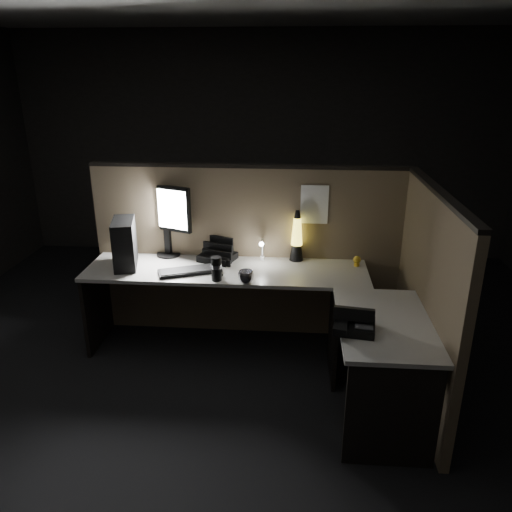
# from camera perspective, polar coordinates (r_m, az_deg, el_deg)

# --- Properties ---
(floor) EXTENTS (6.00, 6.00, 0.00)m
(floor) POSITION_cam_1_polar(r_m,az_deg,el_deg) (3.89, -2.17, -14.96)
(floor) COLOR black
(floor) RESTS_ON ground
(room_shell) EXTENTS (6.00, 6.00, 6.00)m
(room_shell) POSITION_cam_1_polar(r_m,az_deg,el_deg) (3.23, -2.56, 9.07)
(room_shell) COLOR silver
(room_shell) RESTS_ON ground
(partition_back) EXTENTS (2.66, 0.06, 1.50)m
(partition_back) POSITION_cam_1_polar(r_m,az_deg,el_deg) (4.36, -0.88, 0.33)
(partition_back) COLOR brown
(partition_back) RESTS_ON ground
(partition_right) EXTENTS (0.06, 1.66, 1.50)m
(partition_right) POSITION_cam_1_polar(r_m,az_deg,el_deg) (3.70, 18.86, -4.77)
(partition_right) COLOR brown
(partition_right) RESTS_ON ground
(desk) EXTENTS (2.60, 1.60, 0.73)m
(desk) POSITION_cam_1_polar(r_m,az_deg,el_deg) (3.80, 0.86, -5.72)
(desk) COLOR beige
(desk) RESTS_ON ground
(pc_tower) EXTENTS (0.25, 0.40, 0.39)m
(pc_tower) POSITION_cam_1_polar(r_m,az_deg,el_deg) (4.21, -14.79, 1.40)
(pc_tower) COLOR black
(pc_tower) RESTS_ON desk
(monitor) EXTENTS (0.46, 0.22, 0.62)m
(monitor) POSITION_cam_1_polar(r_m,az_deg,el_deg) (4.34, -10.22, 4.78)
(monitor) COLOR black
(monitor) RESTS_ON desk
(keyboard) EXTENTS (0.52, 0.34, 0.02)m
(keyboard) POSITION_cam_1_polar(r_m,az_deg,el_deg) (4.04, -7.56, -1.70)
(keyboard) COLOR black
(keyboard) RESTS_ON desk
(mouse) EXTENTS (0.09, 0.07, 0.03)m
(mouse) POSITION_cam_1_polar(r_m,az_deg,el_deg) (3.93, -4.33, -2.18)
(mouse) COLOR black
(mouse) RESTS_ON desk
(clip_lamp) EXTENTS (0.04, 0.16, 0.20)m
(clip_lamp) POSITION_cam_1_polar(r_m,az_deg,el_deg) (4.18, 0.68, 0.84)
(clip_lamp) COLOR white
(clip_lamp) RESTS_ON desk
(organizer) EXTENTS (0.34, 0.32, 0.21)m
(organizer) POSITION_cam_1_polar(r_m,az_deg,el_deg) (4.27, -4.40, 0.19)
(organizer) COLOR black
(organizer) RESTS_ON desk
(lava_lamp) EXTENTS (0.12, 0.12, 0.44)m
(lava_lamp) POSITION_cam_1_polar(r_m,az_deg,el_deg) (4.22, 4.68, 1.86)
(lava_lamp) COLOR black
(lava_lamp) RESTS_ON desk
(travel_mug) EXTENTS (0.08, 0.08, 0.19)m
(travel_mug) POSITION_cam_1_polar(r_m,az_deg,el_deg) (3.84, -4.55, -1.45)
(travel_mug) COLOR black
(travel_mug) RESTS_ON desk
(steel_mug) EXTENTS (0.13, 0.13, 0.10)m
(steel_mug) POSITION_cam_1_polar(r_m,az_deg,el_deg) (3.80, -1.16, -2.39)
(steel_mug) COLOR #B4B4BB
(steel_mug) RESTS_ON desk
(figurine) EXTENTS (0.06, 0.06, 0.06)m
(figurine) POSITION_cam_1_polar(r_m,az_deg,el_deg) (4.20, 11.48, -0.42)
(figurine) COLOR gold
(figurine) RESTS_ON desk
(pinned_paper) EXTENTS (0.23, 0.00, 0.33)m
(pinned_paper) POSITION_cam_1_polar(r_m,az_deg,el_deg) (4.17, 6.69, 5.85)
(pinned_paper) COLOR white
(pinned_paper) RESTS_ON partition_back
(desk_phone) EXTENTS (0.28, 0.29, 0.15)m
(desk_phone) POSITION_cam_1_polar(r_m,az_deg,el_deg) (3.20, 11.10, -7.32)
(desk_phone) COLOR black
(desk_phone) RESTS_ON desk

